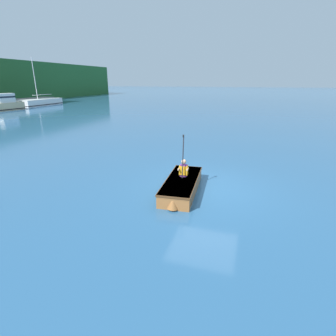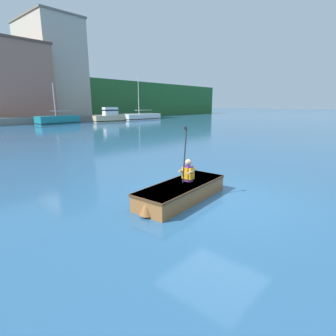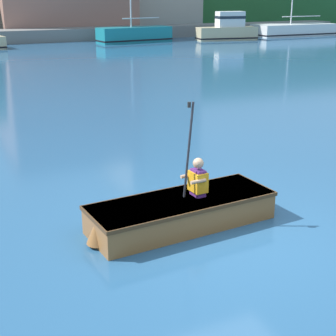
% 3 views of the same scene
% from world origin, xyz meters
% --- Properties ---
extents(ground_plane, '(300.00, 300.00, 0.00)m').
position_xyz_m(ground_plane, '(0.00, 0.00, 0.00)').
color(ground_plane, '#28567F').
extents(moored_boat_dock_west_inner, '(4.76, 2.04, 2.10)m').
position_xyz_m(moored_boat_dock_west_inner, '(17.32, 28.52, 0.79)').
color(moored_boat_dock_west_inner, '#CCB789').
rests_on(moored_boat_dock_west_inner, ground).
extents(moored_boat_dock_east_end, '(7.16, 2.60, 6.88)m').
position_xyz_m(moored_boat_dock_east_end, '(24.53, 29.77, 0.46)').
color(moored_boat_dock_east_end, white).
rests_on(moored_boat_dock_east_end, ground).
extents(moored_boat_outer_slip_west, '(5.64, 2.19, 5.12)m').
position_xyz_m(moored_boat_outer_slip_west, '(10.31, 29.96, 0.52)').
color(moored_boat_outer_slip_west, '#197A84').
rests_on(moored_boat_outer_slip_west, ground).
extents(rowboat_foreground, '(3.10, 1.24, 0.45)m').
position_xyz_m(rowboat_foreground, '(-0.62, 0.75, 0.25)').
color(rowboat_foreground, '#935B2D').
rests_on(rowboat_foreground, ground).
extents(person_paddler, '(0.38, 0.37, 1.51)m').
position_xyz_m(person_paddler, '(-0.30, 0.77, 0.74)').
color(person_paddler, '#592672').
rests_on(person_paddler, rowboat_foreground).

